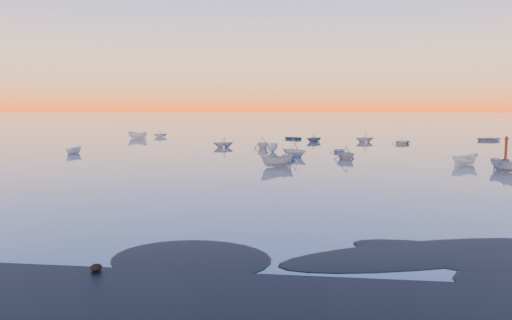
# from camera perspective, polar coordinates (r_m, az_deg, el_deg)

# --- Properties ---
(ground) EXTENTS (600.00, 600.00, 0.00)m
(ground) POSITION_cam_1_polar(r_m,az_deg,el_deg) (123.64, 4.71, 3.09)
(ground) COLOR #6F655C
(ground) RESTS_ON ground
(mud_lobes) EXTENTS (140.00, 6.00, 0.07)m
(mud_lobes) POSITION_cam_1_polar(r_m,az_deg,el_deg) (24.03, -5.94, -11.06)
(mud_lobes) COLOR black
(mud_lobes) RESTS_ON ground
(moored_fleet) EXTENTS (124.00, 58.00, 1.20)m
(moored_fleet) POSITION_cam_1_polar(r_m,az_deg,el_deg) (76.83, 3.20, 1.06)
(moored_fleet) COLOR silver
(moored_fleet) RESTS_ON ground
(boat_near_center) EXTENTS (3.36, 4.11, 1.32)m
(boat_near_center) POSITION_cam_1_polar(r_m,az_deg,el_deg) (63.90, 22.76, -0.54)
(boat_near_center) COLOR silver
(boat_near_center) RESTS_ON ground
(boat_near_right) EXTENTS (4.10, 3.54, 1.33)m
(boat_near_right) POSITION_cam_1_polar(r_m,az_deg,el_deg) (66.09, 10.17, 0.08)
(boat_near_right) COLOR gray
(boat_near_right) RESTS_ON ground
(channel_marker) EXTENTS (0.94, 0.94, 3.36)m
(channel_marker) POSITION_cam_1_polar(r_m,az_deg,el_deg) (70.57, 26.66, 0.98)
(channel_marker) COLOR #48180F
(channel_marker) RESTS_ON ground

